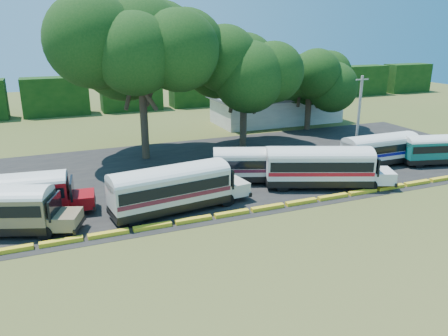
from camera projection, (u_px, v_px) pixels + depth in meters
name	position (u px, v px, depth m)	size (l,w,h in m)	color
ground	(256.00, 217.00, 32.19)	(160.00, 160.00, 0.00)	#3C4E1A
asphalt_strip	(212.00, 169.00, 43.13)	(64.00, 24.00, 0.02)	black
curb	(250.00, 211.00, 33.03)	(53.70, 0.45, 0.30)	yellow
terminal_building	(276.00, 108.00, 64.49)	(19.00, 9.00, 4.00)	silver
treeline_backdrop	(131.00, 92.00, 73.64)	(130.00, 4.00, 6.00)	black
bus_red	(11.00, 194.00, 31.44)	(10.43, 3.62, 3.36)	black
bus_cream_west	(173.00, 186.00, 32.64)	(11.24, 4.10, 3.61)	black
bus_cream_east	(260.00, 163.00, 39.10)	(9.97, 5.62, 3.21)	black
bus_white_red	(321.00, 165.00, 37.71)	(11.29, 6.62, 3.64)	black
bus_white_blue	(382.00, 148.00, 43.98)	(9.78, 2.51, 3.21)	black
bus_teal	(442.00, 148.00, 44.32)	(9.57, 4.40, 3.06)	black
tree_west	(140.00, 43.00, 43.29)	(13.06, 13.06, 16.71)	#3A2A1D
tree_center	(244.00, 66.00, 48.85)	(10.03, 10.03, 12.96)	#3A2A1D
tree_east	(310.00, 76.00, 58.16)	(8.61, 8.61, 10.47)	#3A2A1D
utility_pole	(359.00, 114.00, 47.84)	(1.60, 0.30, 8.51)	gray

